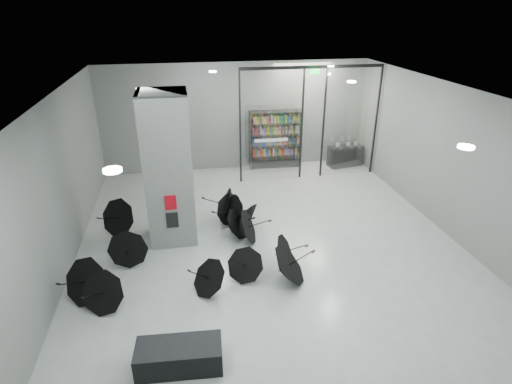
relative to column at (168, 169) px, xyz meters
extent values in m
plane|color=gray|center=(2.50, -2.00, -2.00)|extent=(14.00, 14.00, 0.00)
cube|color=slate|center=(2.50, -2.00, 2.00)|extent=(10.00, 14.00, 0.02)
cube|color=slate|center=(2.50, 5.00, 0.00)|extent=(10.00, 0.02, 4.00)
cube|color=slate|center=(-2.50, -2.00, 0.00)|extent=(0.02, 14.00, 4.00)
cube|color=slate|center=(7.50, -2.00, 0.00)|extent=(0.02, 14.00, 4.00)
cube|color=slate|center=(0.00, 0.00, 0.00)|extent=(1.20, 1.20, 4.00)
cube|color=#A50A07|center=(0.00, -0.62, -0.65)|extent=(0.28, 0.04, 0.38)
cube|color=black|center=(0.00, -0.62, -1.15)|extent=(0.30, 0.03, 0.42)
cube|color=#0CE533|center=(4.90, 3.30, 1.82)|extent=(0.30, 0.06, 0.15)
cube|color=silver|center=(3.50, 3.50, 0.00)|extent=(2.20, 0.02, 3.95)
cube|color=silver|center=(6.40, 3.50, 0.00)|extent=(2.00, 0.02, 3.95)
cube|color=black|center=(2.40, 3.50, 0.00)|extent=(0.06, 0.06, 4.00)
cube|color=black|center=(4.60, 3.50, 0.00)|extent=(0.06, 0.06, 4.00)
cube|color=black|center=(5.40, 3.50, 0.00)|extent=(0.06, 0.06, 4.00)
cube|color=black|center=(7.40, 3.50, 0.00)|extent=(0.06, 0.06, 4.00)
cube|color=black|center=(4.90, 3.50, 1.95)|extent=(5.00, 0.08, 0.10)
cube|color=black|center=(0.06, -4.57, -1.76)|extent=(1.55, 0.76, 0.48)
cube|color=black|center=(6.70, 4.33, -1.60)|extent=(1.41, 0.73, 0.81)
camera|label=1|loc=(0.39, -10.10, 3.90)|focal=28.90mm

